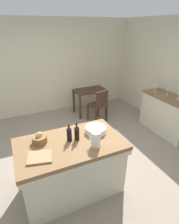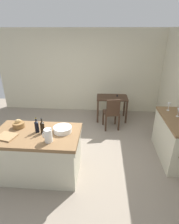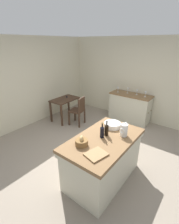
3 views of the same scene
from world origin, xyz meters
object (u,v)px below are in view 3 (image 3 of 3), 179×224
at_px(cutting_board, 96,154).
at_px(wine_glass_middle, 128,89).
at_px(pitcher, 124,130).
at_px(wine_glass_right, 118,89).
at_px(wooden_chair, 78,110).
at_px(wash_bowl, 112,125).
at_px(bread_basket, 82,142).
at_px(wine_glass_left, 137,91).
at_px(side_cabinet, 130,107).
at_px(wine_glass_far_left, 145,93).
at_px(island_table, 103,157).
at_px(writing_desk, 65,102).
at_px(wine_bottle_amber, 102,132).
at_px(wine_bottle_dark, 107,129).

height_order(cutting_board, wine_glass_middle, wine_glass_middle).
relative_size(pitcher, wine_glass_right, 1.53).
bearing_deg(wooden_chair, cutting_board, -132.96).
bearing_deg(wine_glass_right, wash_bowl, -153.94).
bearing_deg(pitcher, bread_basket, 149.36).
bearing_deg(wine_glass_left, pitcher, -162.36).
xyz_separation_m(side_cabinet, wine_glass_far_left, (0.01, -0.45, 0.56)).
bearing_deg(cutting_board, wine_glass_middle, 17.66).
bearing_deg(wine_glass_middle, pitcher, -155.95).
distance_m(island_table, wooden_chair, 2.30).
height_order(wine_glass_middle, wine_glass_right, wine_glass_middle).
bearing_deg(writing_desk, wine_glass_middle, -51.30).
xyz_separation_m(wine_bottle_amber, wine_glass_middle, (2.68, 0.80, 0.03)).
bearing_deg(wine_glass_right, wine_bottle_dark, -155.69).
bearing_deg(wooden_chair, wine_glass_far_left, -51.33).
distance_m(cutting_board, wine_glass_middle, 3.30).
relative_size(side_cabinet, wine_glass_left, 8.25).
xyz_separation_m(wooden_chair, wine_bottle_dark, (-1.28, -1.80, 0.51)).
height_order(wine_glass_left, wine_glass_right, wine_glass_right).
relative_size(wooden_chair, wine_glass_middle, 5.07).
distance_m(pitcher, wine_glass_middle, 2.62).
relative_size(island_table, wine_glass_far_left, 9.51).
relative_size(writing_desk, wine_bottle_amber, 3.24).
distance_m(side_cabinet, wooden_chair, 1.68).
distance_m(writing_desk, wine_glass_left, 2.32).
bearing_deg(writing_desk, wine_glass_right, -47.68).
distance_m(wine_bottle_amber, wine_glass_left, 2.74).
distance_m(wash_bowl, bread_basket, 0.84).
relative_size(writing_desk, wine_glass_far_left, 5.69).
relative_size(island_table, cutting_board, 5.04).
distance_m(wine_bottle_dark, wine_glass_middle, 2.70).
bearing_deg(wine_glass_middle, cutting_board, -162.34).
height_order(writing_desk, wine_bottle_amber, wine_bottle_amber).
distance_m(island_table, wine_bottle_amber, 0.52).
bearing_deg(wine_glass_far_left, wine_glass_middle, 86.69).
xyz_separation_m(island_table, bread_basket, (-0.39, 0.18, 0.47)).
relative_size(wooden_chair, pitcher, 3.39).
height_order(wooden_chair, wash_bowl, wash_bowl).
height_order(pitcher, wine_bottle_amber, wine_bottle_amber).
height_order(wine_bottle_dark, wine_bottle_amber, wine_bottle_dark).
bearing_deg(wine_bottle_dark, island_table, -167.99).
height_order(wash_bowl, wine_glass_right, wine_glass_right).
xyz_separation_m(side_cabinet, cutting_board, (-3.10, -0.86, 0.44)).
relative_size(wine_glass_middle, wine_glass_right, 1.02).
bearing_deg(wine_bottle_amber, side_cabinet, 14.03).
xyz_separation_m(pitcher, wine_glass_far_left, (2.36, 0.48, 0.02)).
bearing_deg(bread_basket, wine_bottle_dark, -16.85).
xyz_separation_m(bread_basket, wine_glass_left, (3.09, 0.36, 0.07)).
xyz_separation_m(wash_bowl, wine_glass_middle, (2.24, 0.75, 0.10)).
height_order(wash_bowl, wine_glass_middle, wine_glass_middle).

